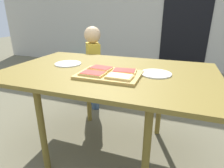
{
  "coord_description": "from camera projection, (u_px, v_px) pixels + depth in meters",
  "views": [
    {
      "loc": [
        0.48,
        -1.28,
        1.13
      ],
      "look_at": [
        0.03,
        0.0,
        0.62
      ],
      "focal_mm": 30.1,
      "sensor_mm": 36.0,
      "label": 1
    }
  ],
  "objects": [
    {
      "name": "dining_table",
      "position": [
        109.0,
        78.0,
        1.44
      ],
      "size": [
        1.58,
        0.99,
        0.72
      ],
      "color": "brown",
      "rests_on": "ground"
    },
    {
      "name": "plate_white_left",
      "position": [
        68.0,
        64.0,
        1.59
      ],
      "size": [
        0.22,
        0.22,
        0.01
      ],
      "primitive_type": "cylinder",
      "color": "white",
      "rests_on": "dining_table"
    },
    {
      "name": "house_door",
      "position": [
        186.0,
        20.0,
        3.65
      ],
      "size": [
        0.9,
        0.02,
        2.0
      ],
      "primitive_type": "cube",
      "color": "black",
      "rests_on": "ground"
    },
    {
      "name": "pizza_slice_far_left",
      "position": [
        101.0,
        68.0,
        1.37
      ],
      "size": [
        0.18,
        0.14,
        0.02
      ],
      "color": "#D9B160",
      "rests_on": "cutting_board"
    },
    {
      "name": "cutting_board",
      "position": [
        109.0,
        75.0,
        1.29
      ],
      "size": [
        0.42,
        0.3,
        0.02
      ],
      "primitive_type": "cube",
      "color": "tan",
      "rests_on": "dining_table"
    },
    {
      "name": "garden_hose_coil",
      "position": [
        79.0,
        63.0,
        4.5
      ],
      "size": [
        0.43,
        0.43,
        0.03
      ],
      "primitive_type": "cylinder",
      "color": "#38A56D",
      "rests_on": "ground"
    },
    {
      "name": "pizza_slice_far_right",
      "position": [
        124.0,
        71.0,
        1.31
      ],
      "size": [
        0.18,
        0.13,
        0.02
      ],
      "color": "#D9B160",
      "rests_on": "cutting_board"
    },
    {
      "name": "pizza_slice_near_right",
      "position": [
        120.0,
        77.0,
        1.19
      ],
      "size": [
        0.17,
        0.12,
        0.02
      ],
      "color": "#D9B160",
      "rests_on": "cutting_board"
    },
    {
      "name": "plate_white_right",
      "position": [
        156.0,
        74.0,
        1.32
      ],
      "size": [
        0.22,
        0.22,
        0.01
      ],
      "primitive_type": "cylinder",
      "color": "white",
      "rests_on": "dining_table"
    },
    {
      "name": "house_wall_back",
      "position": [
        159.0,
        0.0,
        3.79
      ],
      "size": [
        8.0,
        0.2,
        2.76
      ],
      "primitive_type": "cube",
      "color": "#BCB7A8",
      "rests_on": "ground"
    },
    {
      "name": "child_left",
      "position": [
        93.0,
        62.0,
        2.24
      ],
      "size": [
        0.25,
        0.28,
        0.99
      ],
      "color": "#3A516F",
      "rests_on": "ground"
    },
    {
      "name": "ground_plane",
      "position": [
        109.0,
        148.0,
        1.68
      ],
      "size": [
        16.0,
        16.0,
        0.0
      ],
      "primitive_type": "plane",
      "color": "#68624B"
    },
    {
      "name": "pizza_slice_near_left",
      "position": [
        93.0,
        73.0,
        1.25
      ],
      "size": [
        0.17,
        0.12,
        0.02
      ],
      "color": "#D9B160",
      "rests_on": "cutting_board"
    }
  ]
}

